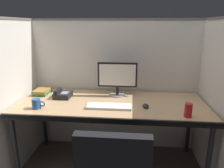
{
  "coord_description": "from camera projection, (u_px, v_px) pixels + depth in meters",
  "views": [
    {
      "loc": [
        0.2,
        -1.72,
        1.5
      ],
      "look_at": [
        0.0,
        0.35,
        0.92
      ],
      "focal_mm": 33.87,
      "sensor_mm": 36.0,
      "label": 1
    }
  ],
  "objects": [
    {
      "name": "coffee_mug",
      "position": [
        37.0,
        104.0,
        1.98
      ],
      "size": [
        0.13,
        0.08,
        0.09
      ],
      "color": "#264C8C",
      "rests_on": "desk"
    },
    {
      "name": "cubicle_partition_left",
      "position": [
        13.0,
        98.0,
        2.14
      ],
      "size": [
        0.06,
        1.41,
        1.57
      ],
      "color": "beige",
      "rests_on": "ground"
    },
    {
      "name": "cubicle_partition_right",
      "position": [
        217.0,
        105.0,
        1.95
      ],
      "size": [
        0.06,
        1.41,
        1.57
      ],
      "color": "beige",
      "rests_on": "ground"
    },
    {
      "name": "computer_mouse",
      "position": [
        146.0,
        106.0,
        2.02
      ],
      "size": [
        0.06,
        0.1,
        0.04
      ],
      "color": "black",
      "rests_on": "desk"
    },
    {
      "name": "monitor_center",
      "position": [
        117.0,
        77.0,
        2.31
      ],
      "size": [
        0.43,
        0.17,
        0.37
      ],
      "color": "gray",
      "rests_on": "desk"
    },
    {
      "name": "desk",
      "position": [
        111.0,
        107.0,
        2.16
      ],
      "size": [
        1.9,
        0.8,
        0.74
      ],
      "color": "tan",
      "rests_on": "ground"
    },
    {
      "name": "keyboard_main",
      "position": [
        109.0,
        106.0,
        2.02
      ],
      "size": [
        0.43,
        0.15,
        0.02
      ],
      "primitive_type": "cube",
      "color": "silver",
      "rests_on": "desk"
    },
    {
      "name": "book_stack",
      "position": [
        42.0,
        92.0,
        2.41
      ],
      "size": [
        0.15,
        0.22,
        0.06
      ],
      "color": "#26723F",
      "rests_on": "desk"
    },
    {
      "name": "desk_phone",
      "position": [
        62.0,
        94.0,
        2.29
      ],
      "size": [
        0.17,
        0.19,
        0.09
      ],
      "color": "black",
      "rests_on": "desk"
    },
    {
      "name": "cubicle_partition_rear",
      "position": [
        115.0,
        86.0,
        2.57
      ],
      "size": [
        2.21,
        0.06,
        1.57
      ],
      "color": "beige",
      "rests_on": "ground"
    },
    {
      "name": "soda_can",
      "position": [
        188.0,
        110.0,
        1.8
      ],
      "size": [
        0.07,
        0.07,
        0.12
      ],
      "primitive_type": "cylinder",
      "color": "red",
      "rests_on": "desk"
    }
  ]
}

